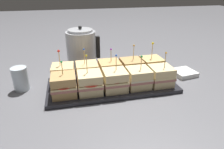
{
  "coord_description": "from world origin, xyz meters",
  "views": [
    {
      "loc": [
        -0.19,
        -0.81,
        0.46
      ],
      "look_at": [
        0.0,
        0.0,
        0.07
      ],
      "focal_mm": 32.0,
      "sensor_mm": 36.0,
      "label": 1
    }
  ],
  "objects_px": {
    "sandwich_back_far_left": "(63,75)",
    "sandwich_back_right": "(131,68)",
    "sandwich_back_far_right": "(151,67)",
    "sandwich_front_left": "(90,83)",
    "kettle_steel": "(82,49)",
    "sandwich_back_center": "(110,70)",
    "sandwich_front_center": "(115,80)",
    "napkin_stack": "(184,73)",
    "serving_platter": "(112,85)",
    "sandwich_front_far_right": "(161,76)",
    "sandwich_front_right": "(138,78)",
    "drinking_glass": "(21,79)",
    "sandwich_back_left": "(87,72)",
    "sandwich_front_far_left": "(64,85)"
  },
  "relations": [
    {
      "from": "sandwich_front_far_right",
      "to": "napkin_stack",
      "type": "distance_m",
      "value": 0.22
    },
    {
      "from": "serving_platter",
      "to": "sandwich_front_far_right",
      "type": "xyz_separation_m",
      "value": [
        0.22,
        -0.05,
        0.05
      ]
    },
    {
      "from": "sandwich_front_right",
      "to": "sandwich_back_right",
      "type": "height_order",
      "value": "sandwich_back_right"
    },
    {
      "from": "sandwich_back_left",
      "to": "sandwich_back_right",
      "type": "distance_m",
      "value": 0.22
    },
    {
      "from": "drinking_glass",
      "to": "sandwich_back_right",
      "type": "bearing_deg",
      "value": -1.89
    },
    {
      "from": "sandwich_back_far_right",
      "to": "sandwich_back_center",
      "type": "bearing_deg",
      "value": 179.89
    },
    {
      "from": "sandwich_front_center",
      "to": "drinking_glass",
      "type": "distance_m",
      "value": 0.43
    },
    {
      "from": "sandwich_back_center",
      "to": "sandwich_back_far_left",
      "type": "bearing_deg",
      "value": -179.88
    },
    {
      "from": "sandwich_front_far_right",
      "to": "drinking_glass",
      "type": "relative_size",
      "value": 1.47
    },
    {
      "from": "serving_platter",
      "to": "sandwich_front_left",
      "type": "bearing_deg",
      "value": -152.7
    },
    {
      "from": "sandwich_front_left",
      "to": "kettle_steel",
      "type": "height_order",
      "value": "kettle_steel"
    },
    {
      "from": "sandwich_front_center",
      "to": "napkin_stack",
      "type": "xyz_separation_m",
      "value": [
        0.4,
        0.11,
        -0.05
      ]
    },
    {
      "from": "sandwich_front_far_right",
      "to": "sandwich_back_left",
      "type": "bearing_deg",
      "value": 161.63
    },
    {
      "from": "serving_platter",
      "to": "sandwich_front_center",
      "type": "distance_m",
      "value": 0.08
    },
    {
      "from": "sandwich_back_center",
      "to": "kettle_steel",
      "type": "height_order",
      "value": "kettle_steel"
    },
    {
      "from": "sandwich_back_right",
      "to": "kettle_steel",
      "type": "distance_m",
      "value": 0.32
    },
    {
      "from": "sandwich_front_left",
      "to": "sandwich_front_far_right",
      "type": "distance_m",
      "value": 0.33
    },
    {
      "from": "sandwich_front_center",
      "to": "drinking_glass",
      "type": "bearing_deg",
      "value": 162.92
    },
    {
      "from": "sandwich_back_center",
      "to": "napkin_stack",
      "type": "height_order",
      "value": "sandwich_back_center"
    },
    {
      "from": "serving_platter",
      "to": "sandwich_back_left",
      "type": "bearing_deg",
      "value": 153.7
    },
    {
      "from": "serving_platter",
      "to": "sandwich_front_left",
      "type": "xyz_separation_m",
      "value": [
        -0.11,
        -0.06,
        0.05
      ]
    },
    {
      "from": "drinking_glass",
      "to": "napkin_stack",
      "type": "distance_m",
      "value": 0.82
    },
    {
      "from": "sandwich_front_left",
      "to": "sandwich_front_center",
      "type": "height_order",
      "value": "sandwich_front_left"
    },
    {
      "from": "sandwich_front_left",
      "to": "sandwich_front_far_left",
      "type": "bearing_deg",
      "value": 178.46
    },
    {
      "from": "sandwich_front_center",
      "to": "sandwich_back_far_right",
      "type": "relative_size",
      "value": 0.94
    },
    {
      "from": "sandwich_back_right",
      "to": "sandwich_back_far_right",
      "type": "distance_m",
      "value": 0.11
    },
    {
      "from": "sandwich_back_center",
      "to": "napkin_stack",
      "type": "bearing_deg",
      "value": -0.8
    },
    {
      "from": "sandwich_front_left",
      "to": "sandwich_back_left",
      "type": "distance_m",
      "value": 0.11
    },
    {
      "from": "sandwich_front_right",
      "to": "sandwich_back_right",
      "type": "bearing_deg",
      "value": 89.63
    },
    {
      "from": "sandwich_front_left",
      "to": "sandwich_back_far_left",
      "type": "height_order",
      "value": "sandwich_front_left"
    },
    {
      "from": "sandwich_front_center",
      "to": "kettle_steel",
      "type": "relative_size",
      "value": 0.68
    },
    {
      "from": "sandwich_back_far_left",
      "to": "sandwich_back_right",
      "type": "distance_m",
      "value": 0.33
    },
    {
      "from": "sandwich_front_left",
      "to": "sandwich_front_far_right",
      "type": "height_order",
      "value": "sandwich_front_left"
    },
    {
      "from": "sandwich_front_right",
      "to": "sandwich_front_far_right",
      "type": "height_order",
      "value": "sandwich_front_far_right"
    },
    {
      "from": "sandwich_back_left",
      "to": "drinking_glass",
      "type": "distance_m",
      "value": 0.3
    },
    {
      "from": "drinking_glass",
      "to": "sandwich_front_right",
      "type": "bearing_deg",
      "value": -13.26
    },
    {
      "from": "sandwich_front_center",
      "to": "sandwich_front_right",
      "type": "distance_m",
      "value": 0.11
    },
    {
      "from": "sandwich_front_far_right",
      "to": "sandwich_back_far_left",
      "type": "distance_m",
      "value": 0.45
    },
    {
      "from": "sandwich_back_far_left",
      "to": "sandwich_back_center",
      "type": "bearing_deg",
      "value": 0.12
    },
    {
      "from": "serving_platter",
      "to": "sandwich_front_center",
      "type": "bearing_deg",
      "value": -87.88
    },
    {
      "from": "sandwich_back_right",
      "to": "sandwich_back_far_right",
      "type": "xyz_separation_m",
      "value": [
        0.11,
        0.0,
        0.0
      ]
    },
    {
      "from": "sandwich_back_left",
      "to": "kettle_steel",
      "type": "bearing_deg",
      "value": 90.97
    },
    {
      "from": "sandwich_front_left",
      "to": "sandwich_front_center",
      "type": "distance_m",
      "value": 0.11
    },
    {
      "from": "sandwich_back_far_left",
      "to": "sandwich_back_far_right",
      "type": "relative_size",
      "value": 0.96
    },
    {
      "from": "kettle_steel",
      "to": "napkin_stack",
      "type": "distance_m",
      "value": 0.58
    },
    {
      "from": "sandwich_back_right",
      "to": "sandwich_back_far_left",
      "type": "bearing_deg",
      "value": 179.82
    },
    {
      "from": "sandwich_front_right",
      "to": "sandwich_front_far_right",
      "type": "distance_m",
      "value": 0.11
    },
    {
      "from": "sandwich_back_far_left",
      "to": "drinking_glass",
      "type": "height_order",
      "value": "sandwich_back_far_left"
    },
    {
      "from": "sandwich_front_center",
      "to": "kettle_steel",
      "type": "bearing_deg",
      "value": 109.0
    },
    {
      "from": "sandwich_back_right",
      "to": "sandwich_back_far_right",
      "type": "height_order",
      "value": "sandwich_back_far_right"
    }
  ]
}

